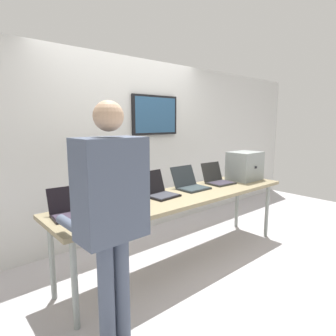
% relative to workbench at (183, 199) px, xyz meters
% --- Properties ---
extents(ground, '(8.00, 8.00, 0.04)m').
position_rel_workbench_xyz_m(ground, '(0.00, 0.00, -0.76)').
color(ground, '#B3AEB2').
extents(back_wall, '(8.00, 0.11, 2.46)m').
position_rel_workbench_xyz_m(back_wall, '(0.01, 1.13, 0.50)').
color(back_wall, silver).
rests_on(back_wall, ground).
extents(workbench, '(2.97, 0.70, 0.79)m').
position_rel_workbench_xyz_m(workbench, '(0.00, 0.00, 0.00)').
color(workbench, '#8D7F5D').
rests_on(workbench, ground).
extents(equipment_box, '(0.44, 0.35, 0.39)m').
position_rel_workbench_xyz_m(equipment_box, '(1.21, 0.03, 0.25)').
color(equipment_box, gray).
rests_on(equipment_box, workbench).
extents(laptop_station_0, '(0.36, 0.34, 0.23)m').
position_rel_workbench_xyz_m(laptop_station_0, '(-1.24, 0.12, 0.11)').
color(laptop_station_0, black).
rests_on(laptop_station_0, workbench).
extents(laptop_station_1, '(0.35, 0.34, 0.23)m').
position_rel_workbench_xyz_m(laptop_station_1, '(-0.75, 0.12, 0.11)').
color(laptop_station_1, '#383B39').
rests_on(laptop_station_1, workbench).
extents(laptop_station_2, '(0.35, 0.37, 0.26)m').
position_rel_workbench_xyz_m(laptop_station_2, '(-0.25, 0.13, 0.11)').
color(laptop_station_2, black).
rests_on(laptop_station_2, workbench).
extents(laptop_station_3, '(0.36, 0.37, 0.26)m').
position_rel_workbench_xyz_m(laptop_station_3, '(0.26, 0.15, 0.11)').
color(laptop_station_3, '#22272B').
rests_on(laptop_station_3, workbench).
extents(laptop_station_4, '(0.35, 0.36, 0.26)m').
position_rel_workbench_xyz_m(laptop_station_4, '(0.75, 0.13, 0.11)').
color(laptop_station_4, '#252524').
rests_on(laptop_station_4, workbench).
extents(person, '(0.45, 0.59, 1.73)m').
position_rel_workbench_xyz_m(person, '(-1.26, -0.62, 0.31)').
color(person, '#4C566B').
rests_on(person, ground).
extents(coffee_mug, '(0.09, 0.09, 0.08)m').
position_rel_workbench_xyz_m(coffee_mug, '(-0.83, -0.25, 0.10)').
color(coffee_mug, '#3248A2').
rests_on(coffee_mug, workbench).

